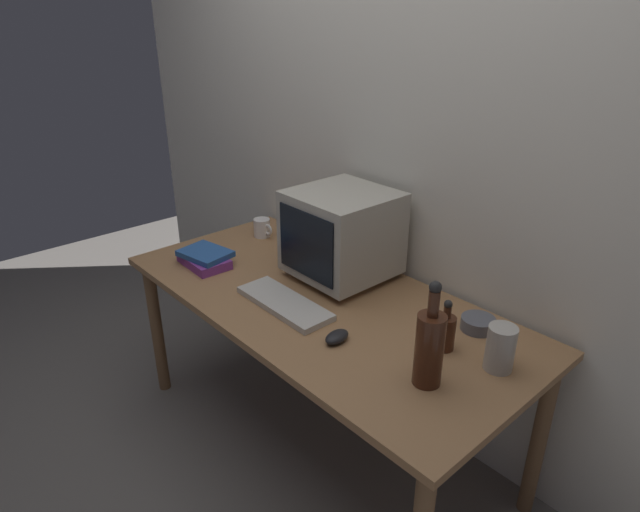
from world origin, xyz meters
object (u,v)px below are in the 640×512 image
(crt_monitor, at_px, (342,234))
(computer_mouse, at_px, (337,337))
(book_stack, at_px, (205,258))
(bottle_short, at_px, (445,331))
(bottle_tall, at_px, (429,346))
(mug, at_px, (262,228))
(cd_spindle, at_px, (478,324))
(metal_canister, at_px, (500,348))
(keyboard, at_px, (284,303))

(crt_monitor, xyz_separation_m, computer_mouse, (0.34, -0.35, -0.17))
(computer_mouse, bearing_deg, book_stack, 174.61)
(crt_monitor, xyz_separation_m, bottle_short, (0.61, -0.11, -0.13))
(crt_monitor, height_order, computer_mouse, crt_monitor)
(computer_mouse, relative_size, bottle_tall, 0.29)
(mug, xyz_separation_m, cd_spindle, (1.19, 0.06, -0.02))
(mug, bearing_deg, crt_monitor, -1.55)
(computer_mouse, bearing_deg, bottle_short, 35.04)
(computer_mouse, height_order, cd_spindle, cd_spindle)
(book_stack, distance_m, metal_canister, 1.30)
(bottle_tall, bearing_deg, keyboard, -177.18)
(computer_mouse, xyz_separation_m, book_stack, (-0.83, -0.02, 0.01))
(crt_monitor, xyz_separation_m, bottle_tall, (0.68, -0.30, -0.06))
(bottle_short, bearing_deg, mug, 173.80)
(keyboard, relative_size, book_stack, 1.74)
(book_stack, bearing_deg, cd_spindle, 21.76)
(bottle_tall, relative_size, mug, 2.86)
(keyboard, distance_m, bottle_tall, 0.66)
(crt_monitor, bearing_deg, book_stack, -142.67)
(bottle_short, distance_m, book_stack, 1.12)
(crt_monitor, height_order, metal_canister, crt_monitor)
(computer_mouse, distance_m, cd_spindle, 0.50)
(mug, bearing_deg, keyboard, -29.69)
(keyboard, height_order, computer_mouse, computer_mouse)
(computer_mouse, bearing_deg, bottle_tall, 1.54)
(crt_monitor, bearing_deg, bottle_tall, -23.78)
(bottle_short, bearing_deg, crt_monitor, 169.47)
(bottle_short, height_order, mug, bottle_short)
(bottle_tall, bearing_deg, metal_canister, 64.61)
(mug, bearing_deg, bottle_short, -6.20)
(book_stack, bearing_deg, keyboard, 3.79)
(crt_monitor, bearing_deg, mug, 178.45)
(bottle_short, distance_m, mug, 1.19)
(bottle_tall, xyz_separation_m, metal_canister, (0.11, 0.22, -0.05))
(crt_monitor, distance_m, bottle_short, 0.63)
(crt_monitor, bearing_deg, cd_spindle, 6.63)
(keyboard, bearing_deg, bottle_short, 21.54)
(bottle_tall, distance_m, bottle_short, 0.21)
(bottle_tall, relative_size, book_stack, 1.42)
(keyboard, height_order, mug, mug)
(computer_mouse, distance_m, bottle_short, 0.36)
(mug, distance_m, cd_spindle, 1.20)
(computer_mouse, xyz_separation_m, bottle_short, (0.27, 0.24, 0.05))
(bottle_tall, bearing_deg, bottle_short, 111.55)
(book_stack, height_order, cd_spindle, book_stack)
(keyboard, bearing_deg, book_stack, -175.65)
(bottle_short, bearing_deg, cd_spindle, 87.14)
(computer_mouse, relative_size, cd_spindle, 0.83)
(computer_mouse, distance_m, book_stack, 0.83)
(bottle_tall, relative_size, bottle_short, 1.89)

